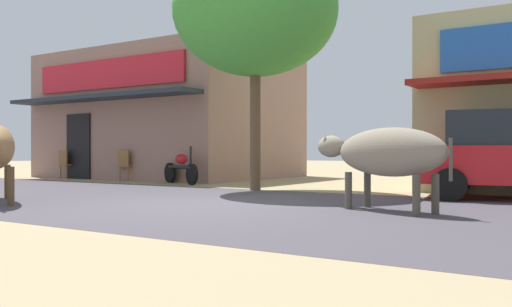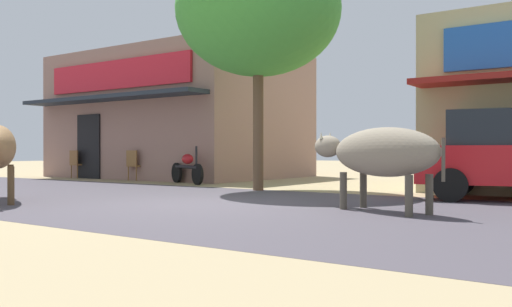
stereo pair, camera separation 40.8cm
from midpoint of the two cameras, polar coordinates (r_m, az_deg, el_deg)
ground at (r=9.63m, az=-3.69°, el=-5.11°), size 80.00×80.00×0.00m
asphalt_road at (r=9.63m, az=-3.69°, el=-5.10°), size 72.00×6.71×0.00m
storefront_left_cafe at (r=20.07m, az=-7.16°, el=3.72°), size 7.81×6.65×4.22m
roadside_tree at (r=13.18m, az=1.14°, el=14.38°), size 3.78×3.78×5.64m
parked_motorcycle at (r=15.45m, az=-6.27°, el=-1.39°), size 1.78×0.80×1.03m
cow_far_dark at (r=8.54m, az=13.93°, el=0.07°), size 2.47×1.24×1.25m
cafe_chair_near_tree at (r=19.43m, az=-17.20°, el=-0.90°), size 0.47×0.47×0.92m
cafe_chair_by_doorway at (r=17.41m, az=-11.59°, el=-1.03°), size 0.44×0.44×0.92m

